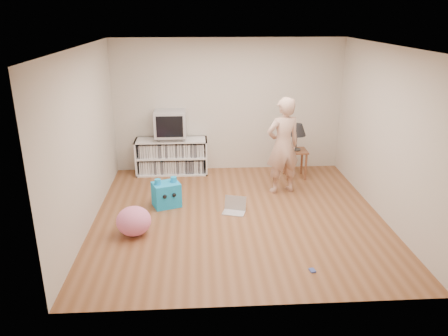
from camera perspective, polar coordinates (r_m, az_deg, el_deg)
name	(u,v)px	position (r m, az deg, el deg)	size (l,w,h in m)	color
ground	(238,216)	(6.97, 1.85, -6.24)	(4.50, 4.50, 0.00)	brown
walls	(239,137)	(6.50, 1.97, 4.10)	(4.52, 4.52, 2.60)	beige
ceiling	(240,46)	(6.28, 2.12, 15.60)	(4.50, 4.50, 0.01)	white
media_unit	(172,156)	(8.71, -6.84, 1.56)	(1.40, 0.45, 0.70)	white
dvd_deck	(171,138)	(8.59, -6.95, 3.96)	(0.45, 0.35, 0.07)	gray
crt_tv	(170,123)	(8.51, -7.03, 5.80)	(0.60, 0.53, 0.50)	#AAAAAF
side_table	(295,157)	(8.52, 9.32, 1.47)	(0.42, 0.42, 0.55)	brown
table_lamp	(297,130)	(8.37, 9.52, 4.88)	(0.34, 0.34, 0.52)	#333333
person	(283,146)	(7.65, 7.71, 2.89)	(0.62, 0.41, 1.71)	#D0A48E
laptop	(235,208)	(7.08, 1.39, -5.22)	(0.41, 0.37, 0.24)	silver
playing_cards	(312,270)	(5.70, 11.46, -12.97)	(0.07, 0.09, 0.02)	#3F53A9
plush_blue	(166,194)	(7.28, -7.53, -3.40)	(0.52, 0.47, 0.49)	#1098DF
plush_pink	(134,221)	(6.45, -11.71, -6.80)	(0.50, 0.50, 0.43)	pink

